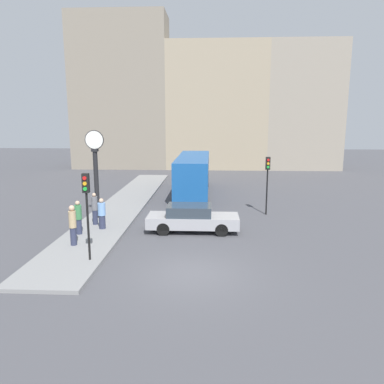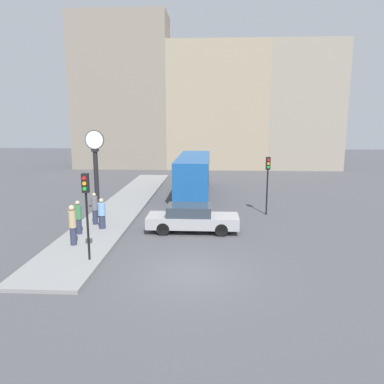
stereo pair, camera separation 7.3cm
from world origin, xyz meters
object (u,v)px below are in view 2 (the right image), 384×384
(pedestrian_grey_jacket, at_px, (95,209))
(pedestrian_green_hoodie, at_px, (78,217))
(pedestrian_blue_stripe, at_px, (102,214))
(traffic_light_far, at_px, (268,173))
(pedestrian_tan_coat, at_px, (73,225))
(street_clock, at_px, (96,171))
(sedan_car, at_px, (192,218))
(bus_distant, at_px, (194,173))
(traffic_light_near, at_px, (86,198))

(pedestrian_grey_jacket, bearing_deg, pedestrian_green_hoodie, -99.38)
(pedestrian_blue_stripe, bearing_deg, pedestrian_grey_jacket, 128.52)
(traffic_light_far, height_order, pedestrian_tan_coat, traffic_light_far)
(traffic_light_far, relative_size, pedestrian_blue_stripe, 2.20)
(street_clock, bearing_deg, pedestrian_blue_stripe, -67.97)
(sedan_car, relative_size, bus_distant, 0.47)
(pedestrian_tan_coat, bearing_deg, street_clock, 94.10)
(traffic_light_near, relative_size, pedestrian_grey_jacket, 2.04)
(street_clock, xyz_separation_m, pedestrian_tan_coat, (0.35, -4.84, -1.74))
(pedestrian_green_hoodie, xyz_separation_m, pedestrian_blue_stripe, (0.89, 0.97, -0.05))
(traffic_light_far, xyz_separation_m, pedestrian_blue_stripe, (-9.01, -3.92, -1.60))
(street_clock, relative_size, pedestrian_green_hoodie, 2.97)
(pedestrian_green_hoodie, bearing_deg, pedestrian_blue_stripe, 47.63)
(pedestrian_tan_coat, bearing_deg, pedestrian_grey_jacket, 90.89)
(traffic_light_near, relative_size, traffic_light_far, 1.00)
(bus_distant, distance_m, street_clock, 9.51)
(sedan_car, distance_m, pedestrian_green_hoodie, 5.68)
(traffic_light_near, bearing_deg, pedestrian_grey_jacket, 104.73)
(traffic_light_far, bearing_deg, pedestrian_tan_coat, -145.58)
(street_clock, height_order, pedestrian_grey_jacket, street_clock)
(traffic_light_far, height_order, street_clock, street_clock)
(pedestrian_green_hoodie, distance_m, pedestrian_grey_jacket, 1.76)
(bus_distant, height_order, traffic_light_far, traffic_light_far)
(sedan_car, xyz_separation_m, pedestrian_tan_coat, (-5.21, -2.82, 0.39))
(traffic_light_far, relative_size, street_clock, 0.71)
(traffic_light_near, bearing_deg, bus_distant, 76.34)
(street_clock, bearing_deg, traffic_light_far, 9.78)
(bus_distant, xyz_separation_m, street_clock, (-5.16, -7.91, 1.15))
(pedestrian_tan_coat, bearing_deg, traffic_light_near, -53.22)
(pedestrian_green_hoodie, bearing_deg, bus_distant, 65.12)
(bus_distant, xyz_separation_m, traffic_light_far, (4.75, -6.20, 0.86))
(street_clock, bearing_deg, traffic_light_near, -76.00)
(street_clock, xyz_separation_m, pedestrian_grey_jacket, (0.29, -1.46, -1.81))
(sedan_car, bearing_deg, pedestrian_tan_coat, -151.52)
(bus_distant, height_order, pedestrian_green_hoodie, bus_distant)
(pedestrian_blue_stripe, height_order, pedestrian_grey_jacket, pedestrian_grey_jacket)
(pedestrian_tan_coat, bearing_deg, pedestrian_blue_stripe, 78.16)
(pedestrian_grey_jacket, bearing_deg, pedestrian_tan_coat, -89.11)
(street_clock, bearing_deg, pedestrian_grey_jacket, -78.61)
(pedestrian_green_hoodie, bearing_deg, traffic_light_far, 26.34)
(sedan_car, bearing_deg, traffic_light_near, -130.71)
(pedestrian_blue_stripe, relative_size, pedestrian_grey_jacket, 0.93)
(bus_distant, distance_m, pedestrian_tan_coat, 13.64)
(sedan_car, relative_size, pedestrian_blue_stripe, 2.94)
(bus_distant, height_order, pedestrian_blue_stripe, bus_distant)
(pedestrian_green_hoodie, relative_size, pedestrian_blue_stripe, 1.05)
(traffic_light_near, xyz_separation_m, pedestrian_green_hoodie, (-1.63, 3.38, -1.70))
(bus_distant, xyz_separation_m, pedestrian_blue_stripe, (-4.26, -10.13, -0.74))
(traffic_light_far, bearing_deg, pedestrian_green_hoodie, -153.66)
(sedan_car, height_order, bus_distant, bus_distant)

